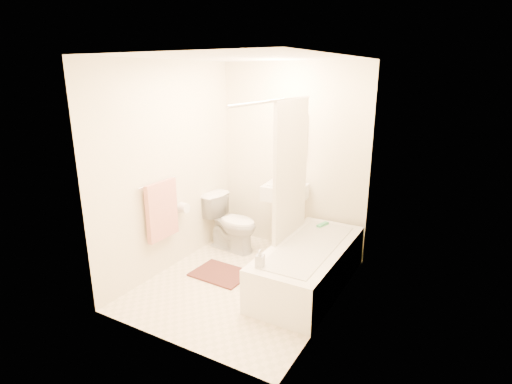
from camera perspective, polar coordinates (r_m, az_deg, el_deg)
The scene contains 17 objects.
floor at distance 4.58m, azimuth -1.57°, elevation -12.87°, with size 2.40×2.40×0.00m, color beige.
ceiling at distance 4.00m, azimuth -1.86°, elevation 18.69°, with size 2.40×2.40×0.00m, color white.
wall_back at distance 5.17m, azimuth 5.19°, elevation 4.75°, with size 2.00×0.02×2.40m, color beige.
wall_left at distance 4.71m, azimuth -12.21°, elevation 3.28°, with size 0.02×2.40×2.40m, color beige.
wall_right at distance 3.73m, azimuth 11.58°, elevation -0.15°, with size 0.02×2.40×2.40m, color beige.
mirror at distance 5.10m, azimuth 5.19°, elevation 8.01°, with size 0.40×0.03×0.55m, color white.
curtain_rod at distance 3.94m, azimuth 2.80°, elevation 12.89°, with size 0.03×0.03×1.70m, color silver.
shower_curtain at distance 4.42m, azimuth 4.99°, elevation 3.00°, with size 0.04×0.80×1.55m, color silver.
towel_bar at distance 4.53m, azimuth -13.83°, elevation 1.34°, with size 0.02×0.02×0.60m, color silver.
towel at distance 4.60m, azimuth -13.28°, elevation -2.55°, with size 0.06×0.45×0.66m, color #CC7266.
toilet_paper at distance 4.89m, azimuth -10.31°, elevation -2.23°, with size 0.12×0.12×0.11m, color white.
toilet at distance 5.28m, azimuth -3.45°, elevation -4.43°, with size 0.41×0.74×0.72m, color white.
sink at distance 5.13m, azimuth 4.16°, elevation -3.46°, with size 0.51×0.41×1.00m, color silver, non-canonical shape.
bathtub at distance 4.46m, azimuth 7.54°, elevation -10.44°, with size 0.73×1.68×0.47m, color white, non-canonical shape.
bath_mat at distance 4.77m, azimuth -5.08°, elevation -11.53°, with size 0.63×0.47×0.02m, color #4C291B.
soap_bottle at distance 3.86m, azimuth 0.57°, elevation -9.44°, with size 0.08×0.08×0.18m, color silver.
scrub_brush at distance 4.92m, azimuth 9.50°, elevation -4.64°, with size 0.05×0.18×0.04m, color #48B672.
Camera 1 is at (2.06, -3.42, 2.25)m, focal length 28.00 mm.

